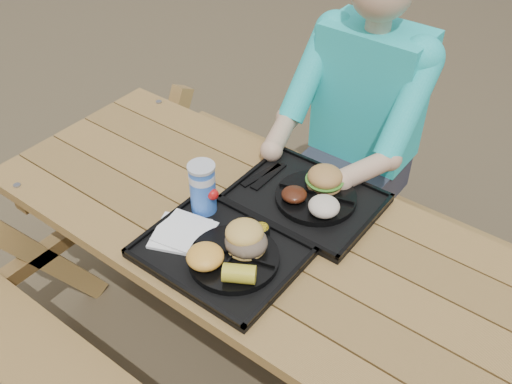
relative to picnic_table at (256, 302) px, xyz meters
The scene contains 18 objects.
ground 0.38m from the picnic_table, ahead, with size 60.00×60.00×0.00m, color #999999.
picnic_table is the anchor object (origin of this frame).
tray_near 0.42m from the picnic_table, 90.27° to the right, with size 0.45×0.35×0.02m, color black.
tray_far 0.43m from the picnic_table, 69.78° to the left, with size 0.45×0.35×0.02m, color black.
plate_near 0.44m from the picnic_table, 72.85° to the right, with size 0.26×0.26×0.02m, color black.
plate_far 0.46m from the picnic_table, 63.11° to the left, with size 0.26×0.26×0.02m, color black.
napkin_stack 0.47m from the picnic_table, 126.00° to the right, with size 0.16×0.16×0.02m, color white.
soda_cup 0.50m from the picnic_table, 159.37° to the right, with size 0.08×0.08×0.16m, color blue.
condiment_bbq 0.41m from the picnic_table, 77.92° to the right, with size 0.05×0.05×0.03m, color black.
condiment_mustard 0.42m from the picnic_table, 40.40° to the right, with size 0.05×0.05×0.03m, color gold.
sandwich 0.50m from the picnic_table, 64.05° to the right, with size 0.12×0.12×0.12m, color #E7B151, non-canonical shape.
mac_cheese 0.50m from the picnic_table, 87.85° to the right, with size 0.11×0.11×0.05m, color #FCB842.
corn_cob 0.52m from the picnic_table, 62.56° to the right, with size 0.09×0.09×0.05m, color yellow, non-canonical shape.
cutlery_far 0.45m from the picnic_table, 115.69° to the left, with size 0.03×0.17×0.01m, color black.
burger 0.54m from the picnic_table, 69.35° to the left, with size 0.12×0.12×0.10m, color #B98141, non-canonical shape.
baked_beans 0.46m from the picnic_table, 68.64° to the left, with size 0.08×0.08×0.04m, color #471C0E.
potato_salad 0.49m from the picnic_table, 39.12° to the left, with size 0.10×0.10×0.05m, color beige.
diner 0.76m from the picnic_table, 91.06° to the left, with size 0.48×0.84×1.28m, color teal, non-canonical shape.
Camera 1 is at (0.78, -1.02, 1.96)m, focal length 40.00 mm.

